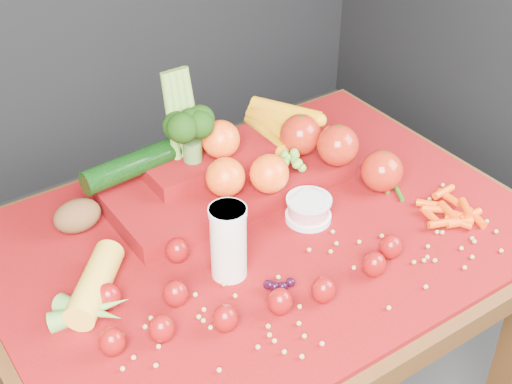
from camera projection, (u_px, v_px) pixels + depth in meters
table at (261, 272)px, 1.49m from camera, size 1.10×0.80×0.75m
red_cloth at (262, 235)px, 1.43m from camera, size 1.05×0.75×0.01m
milk_glass at (228, 240)px, 1.28m from camera, size 0.07×0.07×0.15m
yogurt_bowl at (309, 208)px, 1.45m from camera, size 0.10×0.10×0.05m
strawberry_scatter at (236, 291)px, 1.25m from camera, size 0.58×0.28×0.05m
dark_grape_cluster at (284, 285)px, 1.28m from camera, size 0.06×0.05×0.03m
soybean_scatter at (324, 288)px, 1.29m from camera, size 0.84×0.24×0.01m
corn_ear at (92, 303)px, 1.24m from camera, size 0.25×0.26×0.06m
potato at (77, 216)px, 1.42m from camera, size 0.10×0.07×0.07m
baby_carrot_pile at (445, 211)px, 1.46m from camera, size 0.17×0.18×0.03m
green_bean_pile at (382, 182)px, 1.56m from camera, size 0.14×0.12×0.01m
produce_mound at (245, 164)px, 1.52m from camera, size 0.62×0.37×0.27m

